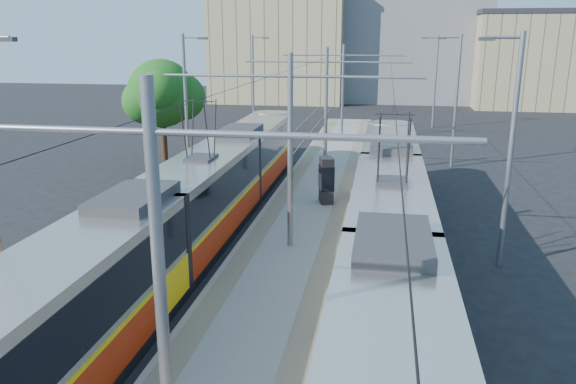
# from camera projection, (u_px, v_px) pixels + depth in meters

# --- Properties ---
(ground) EXTENTS (160.00, 160.00, 0.00)m
(ground) POSITION_uv_depth(u_px,v_px,m) (235.00, 373.00, 13.51)
(ground) COLOR black
(ground) RESTS_ON ground
(platform) EXTENTS (4.00, 50.00, 0.30)m
(platform) POSITION_uv_depth(u_px,v_px,m) (319.00, 187.00, 29.62)
(platform) COLOR gray
(platform) RESTS_ON ground
(tactile_strip_left) EXTENTS (0.70, 50.00, 0.01)m
(tactile_strip_left) POSITION_uv_depth(u_px,v_px,m) (292.00, 183.00, 29.82)
(tactile_strip_left) COLOR gray
(tactile_strip_left) RESTS_ON platform
(tactile_strip_right) EXTENTS (0.70, 50.00, 0.01)m
(tactile_strip_right) POSITION_uv_depth(u_px,v_px,m) (346.00, 186.00, 29.34)
(tactile_strip_right) COLOR gray
(tactile_strip_right) RESTS_ON platform
(rails) EXTENTS (8.71, 70.00, 0.03)m
(rails) POSITION_uv_depth(u_px,v_px,m) (319.00, 190.00, 29.66)
(rails) COLOR gray
(rails) RESTS_ON ground
(tram_left) EXTENTS (2.43, 29.75, 5.50)m
(tram_left) POSITION_uv_depth(u_px,v_px,m) (203.00, 199.00, 21.93)
(tram_left) COLOR black
(tram_left) RESTS_ON ground
(tram_right) EXTENTS (2.43, 28.48, 5.50)m
(tram_right) POSITION_uv_depth(u_px,v_px,m) (390.00, 226.00, 18.31)
(tram_right) COLOR black
(tram_right) RESTS_ON ground
(catenary) EXTENTS (9.20, 70.00, 7.00)m
(catenary) POSITION_uv_depth(u_px,v_px,m) (313.00, 111.00, 25.75)
(catenary) COLOR gray
(catenary) RESTS_ON platform
(street_lamps) EXTENTS (15.18, 38.22, 8.00)m
(street_lamps) POSITION_uv_depth(u_px,v_px,m) (328.00, 102.00, 32.35)
(street_lamps) COLOR gray
(street_lamps) RESTS_ON ground
(shelter) EXTENTS (0.84, 1.10, 2.16)m
(shelter) POSITION_uv_depth(u_px,v_px,m) (326.00, 179.00, 26.09)
(shelter) COLOR black
(shelter) RESTS_ON platform
(tree) EXTENTS (4.53, 4.19, 6.58)m
(tree) POSITION_uv_depth(u_px,v_px,m) (167.00, 95.00, 34.05)
(tree) COLOR #382314
(tree) RESTS_ON ground
(building_left) EXTENTS (16.32, 12.24, 14.31)m
(building_left) POSITION_uv_depth(u_px,v_px,m) (281.00, 43.00, 70.24)
(building_left) COLOR tan
(building_left) RESTS_ON ground
(building_centre) EXTENTS (18.36, 14.28, 17.43)m
(building_centre) POSITION_uv_depth(u_px,v_px,m) (411.00, 30.00, 70.99)
(building_centre) COLOR slate
(building_centre) RESTS_ON ground
(building_right) EXTENTS (14.28, 10.20, 10.74)m
(building_right) POSITION_uv_depth(u_px,v_px,m) (536.00, 59.00, 63.87)
(building_right) COLOR tan
(building_right) RESTS_ON ground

